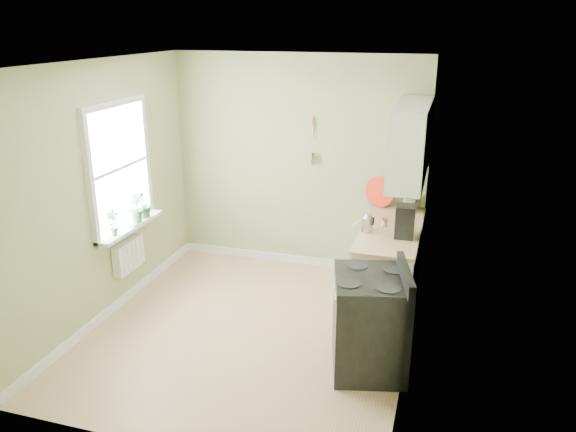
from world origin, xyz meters
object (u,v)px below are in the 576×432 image
(stand_mixer, at_px, (410,195))
(coffee_maker, at_px, (405,222))
(stove, at_px, (370,322))
(kettle, at_px, (367,223))

(stand_mixer, xyz_separation_m, coffee_maker, (0.03, -0.96, -0.01))
(stand_mixer, height_order, coffee_maker, stand_mixer)
(stand_mixer, bearing_deg, stove, -93.75)
(stove, xyz_separation_m, stand_mixer, (0.13, 2.05, 0.61))
(stove, bearing_deg, coffee_maker, 81.27)
(stove, distance_m, kettle, 1.26)
(stove, height_order, kettle, kettle)
(stove, xyz_separation_m, kettle, (-0.23, 1.11, 0.55))
(stove, xyz_separation_m, coffee_maker, (0.17, 1.09, 0.61))
(stand_mixer, distance_m, kettle, 1.01)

